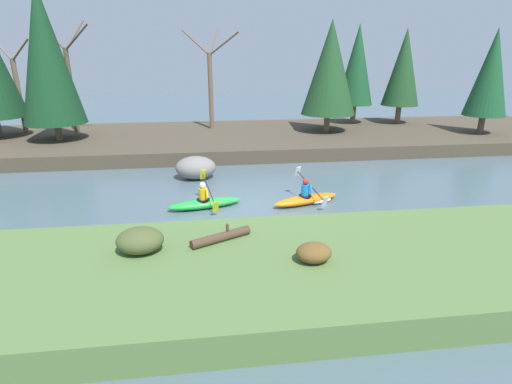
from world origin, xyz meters
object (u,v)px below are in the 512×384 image
kayaker_lead (309,198)px  driftwood_log (221,237)px  kayaker_middle (205,202)px  boulder_midstream (196,168)px

kayaker_lead → driftwood_log: (-3.50, -4.30, 0.67)m
kayaker_middle → boulder_midstream: 3.74m
boulder_midstream → kayaker_middle: bearing=-84.1°
kayaker_lead → boulder_midstream: size_ratio=1.52×
kayaker_middle → driftwood_log: size_ratio=1.72×
kayaker_middle → boulder_midstream: kayaker_middle is taller
kayaker_lead → driftwood_log: size_ratio=1.70×
kayaker_lead → boulder_midstream: bearing=120.5°
boulder_midstream → driftwood_log: bearing=-84.4°
kayaker_lead → driftwood_log: 5.58m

